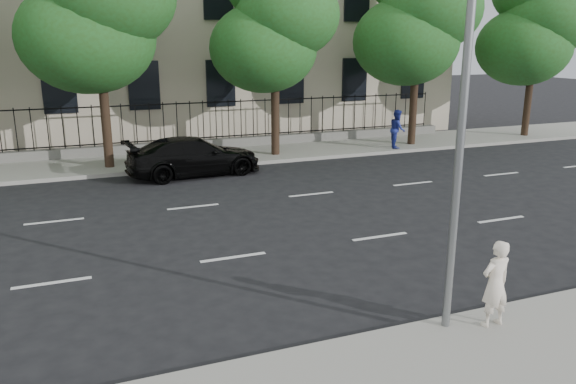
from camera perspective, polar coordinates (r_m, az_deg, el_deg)
name	(u,v)px	position (r m, az deg, el deg)	size (l,w,h in m)	color
ground	(268,301)	(11.32, -2.03, -11.05)	(120.00, 120.00, 0.00)	black
far_sidewalk	(158,161)	(24.33, -13.08, 3.11)	(60.00, 4.00, 0.15)	gray
lane_markings	(211,229)	(15.55, -7.88, -3.71)	(49.60, 4.62, 0.01)	silver
iron_fence	(151,141)	(25.88, -13.73, 5.07)	(30.00, 0.50, 2.20)	slate
street_light	(448,31)	(9.76, 15.92, 15.49)	(0.25, 3.32, 8.05)	slate
tree_c	(96,1)	(23.04, -18.88, 17.92)	(5.89, 5.50, 9.80)	#382619
tree_d	(274,19)	(24.44, -1.41, 17.14)	(5.34, 4.94, 8.84)	#382619
tree_e	(417,13)	(27.65, 13.01, 17.30)	(5.71, 5.31, 9.46)	#382619
tree_f	(535,22)	(32.06, 23.79, 15.52)	(5.52, 5.12, 9.01)	#382619
black_sedan	(194,156)	(21.62, -9.53, 3.60)	(2.06, 5.08, 1.47)	black
woman_near	(495,284)	(10.45, 20.32, -8.72)	(0.57, 0.38, 1.57)	white
pedestrian_far	(397,129)	(26.54, 11.04, 6.31)	(0.86, 0.67, 1.77)	navy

